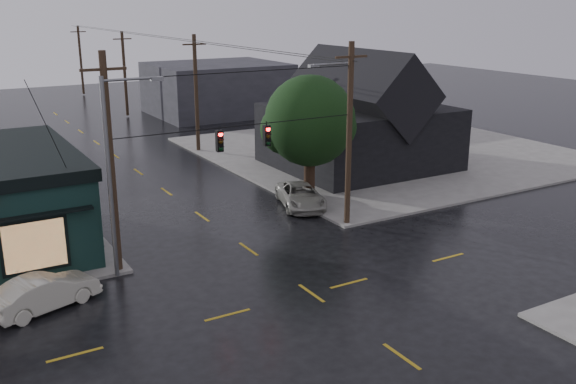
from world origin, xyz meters
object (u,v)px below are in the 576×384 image
sedan_cream (44,292)px  suv_silver (301,196)px  utility_pole_ne (347,225)px  corner_tree (310,121)px  utility_pole_nw (120,272)px

sedan_cream → suv_silver: bearing=-87.4°
utility_pole_ne → suv_silver: 4.28m
corner_tree → utility_pole_ne: (-0.50, -4.79, -5.14)m
corner_tree → utility_pole_nw: size_ratio=0.77×
sedan_cream → suv_silver: 17.41m
utility_pole_nw → sedan_cream: 4.36m
utility_pole_ne → sedan_cream: utility_pole_ne is taller
corner_tree → sedan_cream: bearing=-157.9°
sedan_cream → utility_pole_ne: bearing=-101.5°
corner_tree → suv_silver: bearing=-149.0°
corner_tree → sedan_cream: size_ratio=1.76×
corner_tree → sedan_cream: corner_tree is taller
corner_tree → utility_pole_nw: bearing=-160.5°
utility_pole_nw → utility_pole_ne: (13.00, 0.00, 0.00)m
utility_pole_ne → sedan_cream: (-16.69, -2.21, 0.73)m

